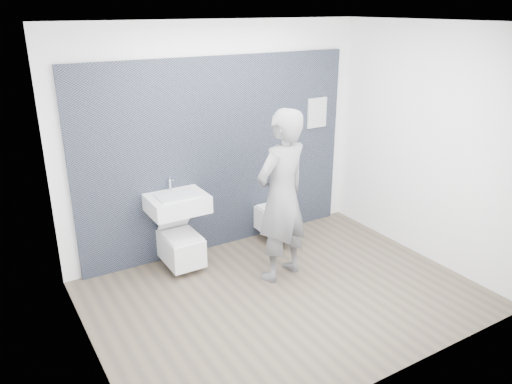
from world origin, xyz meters
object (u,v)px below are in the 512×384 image
washbasin (177,203)px  toilet_rounded (278,221)px  toilet_square (181,246)px  visitor (282,197)px

washbasin → toilet_rounded: 1.45m
toilet_square → visitor: bearing=-40.7°
washbasin → toilet_square: size_ratio=0.96×
toilet_square → visitor: 1.38m
toilet_square → toilet_rounded: (1.36, -0.03, 0.03)m
toilet_rounded → visitor: visitor is taller
toilet_rounded → visitor: 1.11m
visitor → washbasin: bearing=-56.0°
toilet_square → visitor: size_ratio=0.35×
washbasin → visitor: visitor is taller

